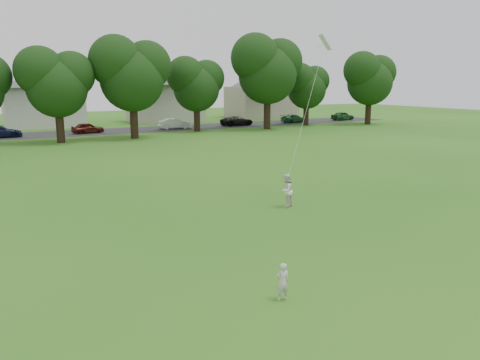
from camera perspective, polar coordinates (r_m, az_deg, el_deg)
ground at (r=14.52m, az=3.94°, el=-10.35°), size 160.00×160.00×0.00m
street at (r=54.00m, az=-21.39°, el=5.25°), size 90.00×7.00×0.01m
toddler at (r=12.23m, az=5.21°, el=-12.24°), size 0.39×0.28×1.00m
older_boy at (r=20.85m, az=5.66°, el=-1.30°), size 0.92×0.85×1.51m
kite at (r=21.11m, az=8.02°, el=8.11°), size 1.45×0.93×6.64m
tree_row at (r=47.51m, az=-18.75°, el=12.54°), size 80.70×8.80×11.39m
parked_cars at (r=53.72m, az=-16.75°, el=6.19°), size 71.83×2.24×1.27m
house_row at (r=63.52m, az=-24.11°, el=10.39°), size 77.75×14.08×10.60m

